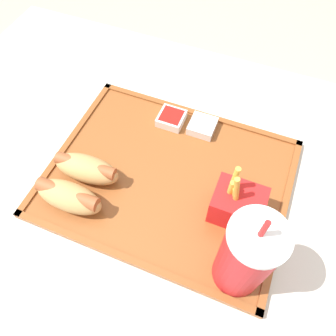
# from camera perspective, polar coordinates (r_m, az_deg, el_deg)

# --- Properties ---
(ground_plane) EXTENTS (8.00, 8.00, 0.00)m
(ground_plane) POSITION_cam_1_polar(r_m,az_deg,el_deg) (1.31, 1.20, -20.46)
(ground_plane) COLOR #ADA393
(dining_table) EXTENTS (1.22, 0.83, 0.75)m
(dining_table) POSITION_cam_1_polar(r_m,az_deg,el_deg) (0.95, 1.62, -15.81)
(dining_table) COLOR beige
(dining_table) RESTS_ON ground_plane
(food_tray) EXTENTS (0.44, 0.35, 0.01)m
(food_tray) POSITION_cam_1_polar(r_m,az_deg,el_deg) (0.62, 0.00, -1.73)
(food_tray) COLOR brown
(food_tray) RESTS_ON dining_table
(soda_cup) EXTENTS (0.08, 0.08, 0.20)m
(soda_cup) POSITION_cam_1_polar(r_m,az_deg,el_deg) (0.47, 13.42, -14.77)
(soda_cup) COLOR red
(soda_cup) RESTS_ON food_tray
(hot_dog_far) EXTENTS (0.12, 0.05, 0.05)m
(hot_dog_far) POSITION_cam_1_polar(r_m,az_deg,el_deg) (0.59, -16.90, -4.73)
(hot_dog_far) COLOR tan
(hot_dog_far) RESTS_ON food_tray
(hot_dog_near) EXTENTS (0.13, 0.06, 0.05)m
(hot_dog_near) POSITION_cam_1_polar(r_m,az_deg,el_deg) (0.61, -14.01, -0.07)
(hot_dog_near) COLOR tan
(hot_dog_near) RESTS_ON food_tray
(fries_carton) EXTENTS (0.08, 0.07, 0.12)m
(fries_carton) POSITION_cam_1_polar(r_m,az_deg,el_deg) (0.56, 11.94, -6.18)
(fries_carton) COLOR red
(fries_carton) RESTS_ON food_tray
(sauce_cup_mayo) EXTENTS (0.05, 0.05, 0.02)m
(sauce_cup_mayo) POSITION_cam_1_polar(r_m,az_deg,el_deg) (0.67, 6.01, 7.33)
(sauce_cup_mayo) COLOR silver
(sauce_cup_mayo) RESTS_ON food_tray
(sauce_cup_ketchup) EXTENTS (0.05, 0.05, 0.02)m
(sauce_cup_ketchup) POSITION_cam_1_polar(r_m,az_deg,el_deg) (0.68, 0.59, 8.68)
(sauce_cup_ketchup) COLOR silver
(sauce_cup_ketchup) RESTS_ON food_tray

